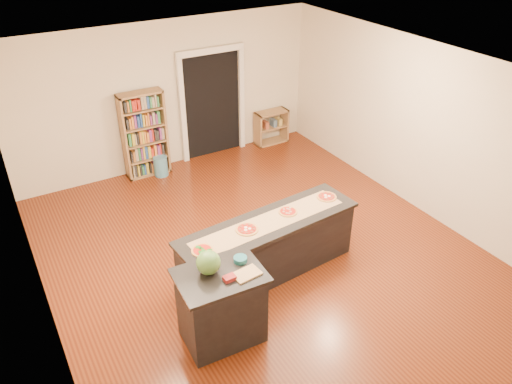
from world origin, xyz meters
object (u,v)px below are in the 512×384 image
side_counter (221,306)px  low_shelf (271,127)px  bookshelf (144,135)px  waste_bin (161,166)px  watermelon (208,263)px  kitchen_island (269,248)px

side_counter → low_shelf: (3.45, 4.43, -0.14)m
bookshelf → waste_bin: bookshelf is taller
side_counter → watermelon: size_ratio=3.55×
side_counter → waste_bin: bearing=82.0°
waste_bin → watermelon: bearing=-102.7°
low_shelf → bookshelf: bearing=179.8°
kitchen_island → bookshelf: (-0.46, 3.69, 0.38)m
side_counter → bookshelf: (0.66, 4.44, 0.32)m
bookshelf → watermelon: bookshelf is taller
low_shelf → waste_bin: bearing=-176.0°
kitchen_island → waste_bin: kitchen_island is taller
side_counter → low_shelf: size_ratio=1.38×
kitchen_island → low_shelf: 4.36m
kitchen_island → waste_bin: size_ratio=6.89×
bookshelf → watermelon: 4.42m
low_shelf → watermelon: 5.65m
bookshelf → low_shelf: 2.83m
kitchen_island → bookshelf: 3.74m
kitchen_island → side_counter: (-1.12, -0.75, 0.06)m
side_counter → waste_bin: side_counter is taller
side_counter → low_shelf: side_counter is taller
kitchen_island → waste_bin: (-0.28, 3.50, -0.25)m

